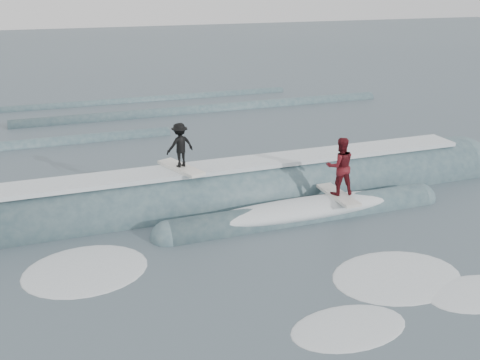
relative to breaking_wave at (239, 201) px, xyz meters
name	(u,v)px	position (x,y,z in m)	size (l,w,h in m)	color
ground	(287,263)	(-0.21, -4.51, -0.04)	(160.00, 160.00, 0.00)	#3C4B57
breaking_wave	(239,201)	(0.00, 0.00, 0.00)	(22.24, 4.07, 2.58)	#37525D
surfer_black	(180,148)	(-1.94, 0.26, 2.06)	(1.23, 2.06, 1.57)	silver
surfer_red	(340,168)	(2.79, -1.94, 1.50)	(1.04, 2.00, 2.01)	silver
whitewater	(321,275)	(0.36, -5.36, -0.04)	(15.98, 6.60, 0.10)	white
far_swells	(110,121)	(-2.78, 13.14, -0.04)	(36.34, 8.65, 0.80)	#37525D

